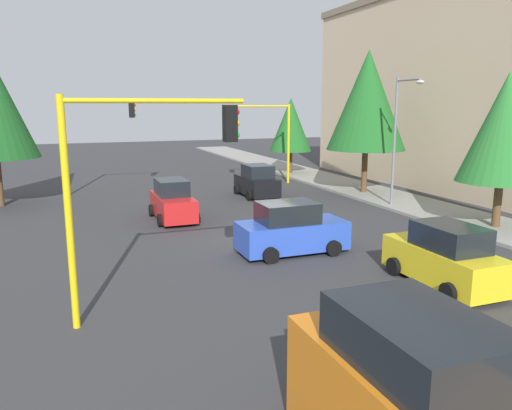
{
  "coord_description": "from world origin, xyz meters",
  "views": [
    {
      "loc": [
        18.69,
        -7.48,
        5.54
      ],
      "look_at": [
        -1.56,
        0.26,
        1.2
      ],
      "focal_mm": 35.13,
      "sensor_mm": 36.0,
      "label": 1
    }
  ],
  "objects_px": {
    "car_yellow": "(445,257)",
    "car_black": "(257,182)",
    "tree_roadside_near": "(505,128)",
    "street_lamp_curbside": "(400,128)",
    "car_blue": "(291,230)",
    "tree_roadside_far": "(291,125)",
    "car_red": "(173,202)",
    "traffic_signal_near_right": "(141,164)",
    "traffic_signal_far_left": "(265,128)",
    "traffic_signal_far_right": "(93,127)",
    "tree_roadside_mid": "(367,100)"
  },
  "relations": [
    {
      "from": "traffic_signal_far_right",
      "to": "tree_roadside_near",
      "type": "bearing_deg",
      "value": 45.43
    },
    {
      "from": "traffic_signal_near_right",
      "to": "car_red",
      "type": "distance_m",
      "value": 12.03
    },
    {
      "from": "traffic_signal_far_left",
      "to": "tree_roadside_far",
      "type": "distance_m",
      "value": 5.53
    },
    {
      "from": "street_lamp_curbside",
      "to": "tree_roadside_mid",
      "type": "relative_size",
      "value": 0.79
    },
    {
      "from": "street_lamp_curbside",
      "to": "car_black",
      "type": "height_order",
      "value": "street_lamp_curbside"
    },
    {
      "from": "tree_roadside_near",
      "to": "traffic_signal_near_right",
      "type": "bearing_deg",
      "value": -76.14
    },
    {
      "from": "car_yellow",
      "to": "car_black",
      "type": "xyz_separation_m",
      "value": [
        -16.53,
        0.11,
        -0.0
      ]
    },
    {
      "from": "traffic_signal_far_left",
      "to": "car_black",
      "type": "xyz_separation_m",
      "value": [
        4.33,
        -2.27,
        -3.08
      ]
    },
    {
      "from": "traffic_signal_far_left",
      "to": "car_black",
      "type": "bearing_deg",
      "value": -27.61
    },
    {
      "from": "traffic_signal_far_left",
      "to": "tree_roadside_near",
      "type": "xyz_separation_m",
      "value": [
        16.0,
        4.81,
        0.58
      ]
    },
    {
      "from": "tree_roadside_far",
      "to": "car_blue",
      "type": "distance_m",
      "value": 22.22
    },
    {
      "from": "traffic_signal_near_right",
      "to": "car_yellow",
      "type": "bearing_deg",
      "value": 84.51
    },
    {
      "from": "tree_roadside_near",
      "to": "car_yellow",
      "type": "bearing_deg",
      "value": -55.89
    },
    {
      "from": "traffic_signal_near_right",
      "to": "tree_roadside_far",
      "type": "relative_size",
      "value": 0.95
    },
    {
      "from": "traffic_signal_near_right",
      "to": "car_yellow",
      "type": "relative_size",
      "value": 1.42
    },
    {
      "from": "traffic_signal_near_right",
      "to": "tree_roadside_near",
      "type": "height_order",
      "value": "tree_roadside_near"
    },
    {
      "from": "traffic_signal_far_left",
      "to": "car_blue",
      "type": "distance_m",
      "value": 17.16
    },
    {
      "from": "traffic_signal_far_right",
      "to": "tree_roadside_far",
      "type": "relative_size",
      "value": 0.98
    },
    {
      "from": "tree_roadside_far",
      "to": "car_black",
      "type": "distance_m",
      "value": 10.77
    },
    {
      "from": "street_lamp_curbside",
      "to": "car_red",
      "type": "distance_m",
      "value": 12.51
    },
    {
      "from": "car_red",
      "to": "car_yellow",
      "type": "distance_m",
      "value": 13.49
    },
    {
      "from": "traffic_signal_near_right",
      "to": "car_blue",
      "type": "distance_m",
      "value": 7.91
    },
    {
      "from": "street_lamp_curbside",
      "to": "tree_roadside_far",
      "type": "distance_m",
      "value": 14.4
    },
    {
      "from": "car_red",
      "to": "car_yellow",
      "type": "bearing_deg",
      "value": 26.54
    },
    {
      "from": "car_yellow",
      "to": "car_black",
      "type": "bearing_deg",
      "value": 179.63
    },
    {
      "from": "tree_roadside_far",
      "to": "car_blue",
      "type": "bearing_deg",
      "value": -24.66
    },
    {
      "from": "car_blue",
      "to": "car_black",
      "type": "xyz_separation_m",
      "value": [
        -11.67,
        3.1,
        -0.0
      ]
    },
    {
      "from": "traffic_signal_far_left",
      "to": "tree_roadside_near",
      "type": "height_order",
      "value": "tree_roadside_near"
    },
    {
      "from": "traffic_signal_near_right",
      "to": "car_black",
      "type": "relative_size",
      "value": 1.57
    },
    {
      "from": "traffic_signal_near_right",
      "to": "car_red",
      "type": "bearing_deg",
      "value": 165.01
    },
    {
      "from": "traffic_signal_far_right",
      "to": "car_red",
      "type": "relative_size",
      "value": 1.53
    },
    {
      "from": "tree_roadside_far",
      "to": "car_black",
      "type": "height_order",
      "value": "tree_roadside_far"
    },
    {
      "from": "traffic_signal_far_left",
      "to": "car_black",
      "type": "distance_m",
      "value": 5.78
    },
    {
      "from": "tree_roadside_far",
      "to": "tree_roadside_near",
      "type": "bearing_deg",
      "value": 2.86
    },
    {
      "from": "tree_roadside_mid",
      "to": "car_blue",
      "type": "bearing_deg",
      "value": -44.08
    },
    {
      "from": "traffic_signal_near_right",
      "to": "car_black",
      "type": "bearing_deg",
      "value": 149.75
    },
    {
      "from": "car_yellow",
      "to": "tree_roadside_far",
      "type": "bearing_deg",
      "value": 166.03
    },
    {
      "from": "tree_roadside_near",
      "to": "car_red",
      "type": "xyz_separation_m",
      "value": [
        -7.2,
        -13.22,
        -3.65
      ]
    },
    {
      "from": "traffic_signal_far_right",
      "to": "street_lamp_curbside",
      "type": "bearing_deg",
      "value": 55.19
    },
    {
      "from": "traffic_signal_far_left",
      "to": "tree_roadside_near",
      "type": "bearing_deg",
      "value": 16.74
    },
    {
      "from": "traffic_signal_far_right",
      "to": "street_lamp_curbside",
      "type": "distance_m",
      "value": 18.2
    },
    {
      "from": "traffic_signal_near_right",
      "to": "car_yellow",
      "type": "height_order",
      "value": "traffic_signal_near_right"
    },
    {
      "from": "tree_roadside_near",
      "to": "street_lamp_curbside",
      "type": "bearing_deg",
      "value": -166.95
    },
    {
      "from": "car_blue",
      "to": "car_black",
      "type": "height_order",
      "value": "same"
    },
    {
      "from": "traffic_signal_far_left",
      "to": "car_blue",
      "type": "height_order",
      "value": "traffic_signal_far_left"
    },
    {
      "from": "traffic_signal_far_right",
      "to": "tree_roadside_near",
      "type": "xyz_separation_m",
      "value": [
        16.0,
        16.24,
        0.35
      ]
    },
    {
      "from": "traffic_signal_far_left",
      "to": "tree_roadside_mid",
      "type": "xyz_separation_m",
      "value": [
        6.0,
        4.31,
        1.84
      ]
    },
    {
      "from": "traffic_signal_near_right",
      "to": "tree_roadside_near",
      "type": "distance_m",
      "value": 16.71
    },
    {
      "from": "tree_roadside_mid",
      "to": "tree_roadside_far",
      "type": "distance_m",
      "value": 10.18
    },
    {
      "from": "tree_roadside_near",
      "to": "car_black",
      "type": "bearing_deg",
      "value": -148.74
    }
  ]
}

